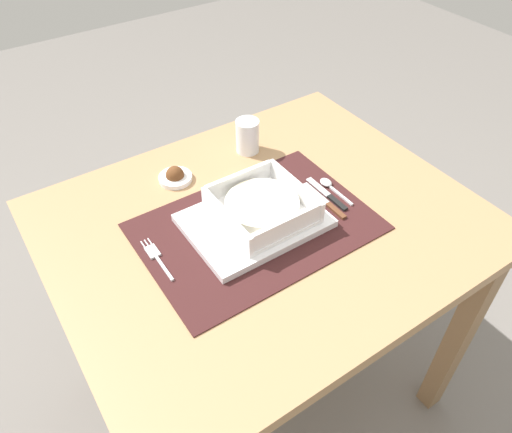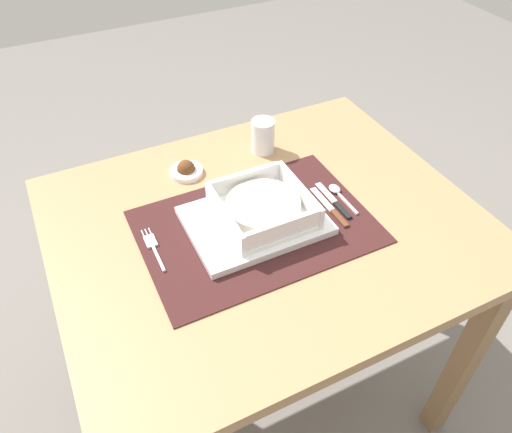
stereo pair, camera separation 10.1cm
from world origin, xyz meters
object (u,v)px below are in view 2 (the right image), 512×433
object	(u,v)px
porridge_bowl	(263,207)
drinking_glass	(263,138)
fork	(153,246)
dining_table	(266,254)
bread_knife	(331,209)
butter_knife	(335,203)
spoon	(337,192)
condiment_saucer	(186,170)

from	to	relation	value
porridge_bowl	drinking_glass	world-z (taller)	drinking_glass
fork	porridge_bowl	bearing A→B (deg)	-5.20
dining_table	bread_knife	xyz separation A→B (m)	(0.14, -0.04, 0.11)
butter_knife	bread_knife	distance (m)	0.02
dining_table	bread_knife	distance (m)	0.18
bread_knife	drinking_glass	world-z (taller)	drinking_glass
dining_table	spoon	bearing A→B (deg)	2.04
spoon	butter_knife	distance (m)	0.04
butter_knife	condiment_saucer	distance (m)	0.36
porridge_bowl	butter_knife	bearing A→B (deg)	-8.16
spoon	condiment_saucer	world-z (taller)	condiment_saucer
dining_table	butter_knife	distance (m)	0.20
dining_table	fork	bearing A→B (deg)	173.43
spoon	bread_knife	bearing A→B (deg)	-135.23
fork	condiment_saucer	size ratio (longest dim) A/B	1.64
spoon	butter_knife	size ratio (longest dim) A/B	0.81
porridge_bowl	drinking_glass	xyz separation A→B (m)	(0.12, 0.23, -0.00)
porridge_bowl	drinking_glass	distance (m)	0.26
butter_knife	dining_table	bearing A→B (deg)	171.50
porridge_bowl	fork	distance (m)	0.24
porridge_bowl	condiment_saucer	world-z (taller)	porridge_bowl
porridge_bowl	condiment_saucer	size ratio (longest dim) A/B	2.36
fork	butter_knife	distance (m)	0.41
butter_knife	condiment_saucer	world-z (taller)	condiment_saucer
dining_table	condiment_saucer	size ratio (longest dim) A/B	11.49
butter_knife	condiment_saucer	xyz separation A→B (m)	(-0.26, 0.25, 0.00)
spoon	butter_knife	world-z (taller)	spoon
condiment_saucer	fork	bearing A→B (deg)	-125.94
spoon	butter_knife	bearing A→B (deg)	-128.64
porridge_bowl	spoon	size ratio (longest dim) A/B	1.72
dining_table	porridge_bowl	size ratio (longest dim) A/B	4.87
dining_table	condiment_saucer	xyz separation A→B (m)	(-0.10, 0.23, 0.12)
dining_table	spoon	size ratio (longest dim) A/B	8.39
porridge_bowl	bread_knife	world-z (taller)	porridge_bowl
porridge_bowl	butter_knife	world-z (taller)	porridge_bowl
drinking_glass	condiment_saucer	xyz separation A→B (m)	(-0.21, -0.01, -0.03)
spoon	condiment_saucer	xyz separation A→B (m)	(-0.28, 0.22, 0.00)
butter_knife	drinking_glass	bearing A→B (deg)	100.39
spoon	condiment_saucer	bearing A→B (deg)	142.31
fork	butter_knife	xyz separation A→B (m)	(0.40, -0.05, 0.00)
spoon	drinking_glass	xyz separation A→B (m)	(-0.07, 0.23, 0.03)
bread_knife	condiment_saucer	distance (m)	0.36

